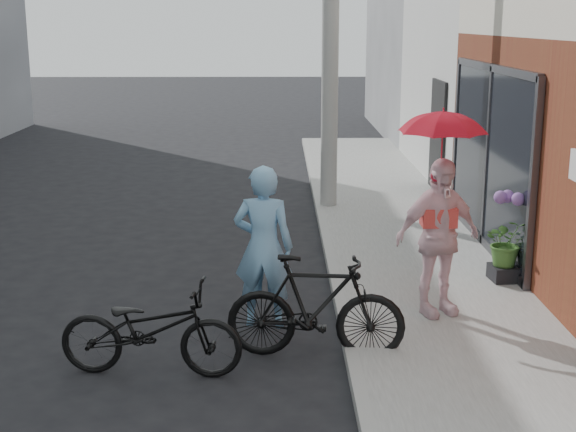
{
  "coord_description": "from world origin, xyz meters",
  "views": [
    {
      "loc": [
        0.24,
        -7.42,
        3.2
      ],
      "look_at": [
        0.35,
        1.17,
        1.1
      ],
      "focal_mm": 50.0,
      "sensor_mm": 36.0,
      "label": 1
    }
  ],
  "objects_px": {
    "bike_left": "(151,329)",
    "planter": "(505,273)",
    "utility_pole": "(331,1)",
    "kimono_woman": "(438,237)",
    "officer": "(263,247)",
    "bike_right": "(316,307)"
  },
  "relations": [
    {
      "from": "bike_left",
      "to": "kimono_woman",
      "type": "distance_m",
      "value": 3.17
    },
    {
      "from": "officer",
      "to": "bike_right",
      "type": "bearing_deg",
      "value": 129.3
    },
    {
      "from": "officer",
      "to": "planter",
      "type": "height_order",
      "value": "officer"
    },
    {
      "from": "utility_pole",
      "to": "kimono_woman",
      "type": "distance_m",
      "value": 5.9
    },
    {
      "from": "utility_pole",
      "to": "planter",
      "type": "height_order",
      "value": "utility_pole"
    },
    {
      "from": "officer",
      "to": "planter",
      "type": "bearing_deg",
      "value": -150.32
    },
    {
      "from": "bike_left",
      "to": "bike_right",
      "type": "distance_m",
      "value": 1.58
    },
    {
      "from": "utility_pole",
      "to": "planter",
      "type": "bearing_deg",
      "value": -65.38
    },
    {
      "from": "bike_right",
      "to": "bike_left",
      "type": "bearing_deg",
      "value": 109.49
    },
    {
      "from": "bike_right",
      "to": "kimono_woman",
      "type": "xyz_separation_m",
      "value": [
        1.33,
        0.88,
        0.45
      ]
    },
    {
      "from": "bike_left",
      "to": "planter",
      "type": "height_order",
      "value": "bike_left"
    },
    {
      "from": "officer",
      "to": "kimono_woman",
      "type": "distance_m",
      "value": 1.85
    },
    {
      "from": "utility_pole",
      "to": "bike_right",
      "type": "distance_m",
      "value": 6.85
    },
    {
      "from": "bike_left",
      "to": "planter",
      "type": "xyz_separation_m",
      "value": [
        3.93,
        2.37,
        -0.23
      ]
    },
    {
      "from": "bike_left",
      "to": "kimono_woman",
      "type": "xyz_separation_m",
      "value": [
        2.86,
        1.26,
        0.52
      ]
    },
    {
      "from": "utility_pole",
      "to": "planter",
      "type": "xyz_separation_m",
      "value": [
        1.9,
        -4.15,
        -3.29
      ]
    },
    {
      "from": "utility_pole",
      "to": "bike_left",
      "type": "xyz_separation_m",
      "value": [
        -2.03,
        -6.52,
        -3.06
      ]
    },
    {
      "from": "kimono_woman",
      "to": "planter",
      "type": "bearing_deg",
      "value": 24.18
    },
    {
      "from": "officer",
      "to": "bike_left",
      "type": "distance_m",
      "value": 1.66
    },
    {
      "from": "officer",
      "to": "planter",
      "type": "relative_size",
      "value": 5.02
    },
    {
      "from": "planter",
      "to": "utility_pole",
      "type": "bearing_deg",
      "value": 114.62
    },
    {
      "from": "utility_pole",
      "to": "officer",
      "type": "relative_size",
      "value": 4.0
    }
  ]
}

